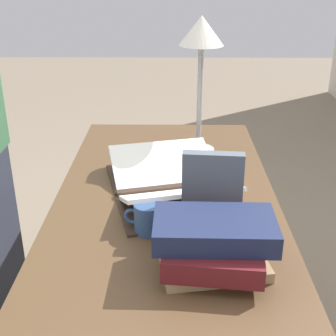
{
  "coord_description": "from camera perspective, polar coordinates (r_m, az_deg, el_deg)",
  "views": [
    {
      "loc": [
        1.26,
        0.02,
        1.41
      ],
      "look_at": [
        -0.0,
        0.01,
        0.84
      ],
      "focal_mm": 50.0,
      "sensor_mm": 36.0,
      "label": 1
    }
  ],
  "objects": [
    {
      "name": "book_stack_tall",
      "position": [
        1.07,
        5.61,
        -9.12
      ],
      "size": [
        0.24,
        0.27,
        0.13
      ],
      "color": "tan",
      "rests_on": "reading_desk"
    },
    {
      "name": "open_book",
      "position": [
        1.41,
        0.34,
        -1.92
      ],
      "size": [
        0.52,
        0.44,
        0.09
      ],
      "rotation": [
        0.0,
        0.0,
        0.25
      ],
      "color": "#38281E",
      "rests_on": "reading_desk"
    },
    {
      "name": "coffee_mug",
      "position": [
        1.21,
        -2.48,
        -6.08
      ],
      "size": [
        0.08,
        0.1,
        0.08
      ],
      "rotation": [
        0.0,
        0.0,
        4.52
      ],
      "color": "#335184",
      "rests_on": "reading_desk"
    },
    {
      "name": "book_standing_upright",
      "position": [
        1.19,
        5.4,
        -3.02
      ],
      "size": [
        0.04,
        0.15,
        0.22
      ],
      "rotation": [
        0.0,
        0.0,
        -0.09
      ],
      "color": "slate",
      "rests_on": "reading_desk"
    },
    {
      "name": "reading_lamp",
      "position": [
        1.61,
        4.06,
        14.67
      ],
      "size": [
        0.15,
        0.15,
        0.48
      ],
      "color": "#ADADB2",
      "rests_on": "reading_desk"
    },
    {
      "name": "reading_desk",
      "position": [
        1.48,
        -0.22,
        -7.03
      ],
      "size": [
        1.26,
        0.66,
        0.76
      ],
      "color": "brown",
      "rests_on": "ground_plane"
    }
  ]
}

